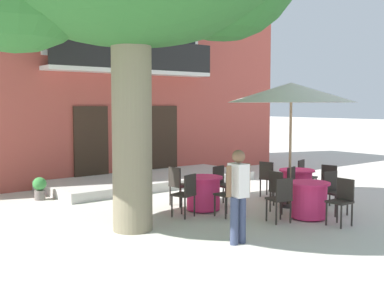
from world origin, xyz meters
TOP-DOWN VIEW (x-y plane):
  - ground_plane at (0.00, 0.00)m, footprint 120.00×120.00m
  - building_facade at (-0.97, 6.99)m, footprint 13.00×5.09m
  - entrance_step_platform at (-0.97, 3.77)m, footprint 6.16×2.46m
  - cafe_table_near_tree at (0.53, -0.42)m, footprint 0.86×0.86m
  - cafe_chair_near_tree_0 at (0.77, -1.14)m, footprint 0.48×0.48m
  - cafe_chair_near_tree_1 at (1.22, -0.13)m, footprint 0.50×0.50m
  - cafe_chair_near_tree_2 at (0.28, 0.29)m, footprint 0.48×0.48m
  - cafe_chair_near_tree_3 at (-0.17, -0.70)m, footprint 0.49×0.49m
  - cafe_table_middle at (-2.01, 0.13)m, footprint 0.86×0.86m
  - cafe_chair_middle_0 at (-2.16, 0.87)m, footprint 0.44×0.44m
  - cafe_chair_middle_1 at (-2.72, -0.14)m, footprint 0.49×0.49m
  - cafe_chair_middle_2 at (-1.94, -0.62)m, footprint 0.40×0.40m
  - cafe_chair_middle_3 at (-1.28, 0.32)m, footprint 0.46×0.46m
  - cafe_table_front at (-0.81, -1.82)m, footprint 0.86×0.86m
  - cafe_chair_front_0 at (-1.56, -1.71)m, footprint 0.48×0.48m
  - cafe_chair_front_1 at (-0.76, -2.57)m, footprint 0.41×0.41m
  - cafe_chair_front_2 at (-0.06, -1.89)m, footprint 0.47×0.47m
  - cafe_chair_front_3 at (-0.87, -1.07)m, footprint 0.41×0.41m
  - cafe_umbrella at (-0.22, -0.82)m, footprint 2.90×2.90m
  - ground_planter_left at (-4.40, 3.58)m, footprint 0.33×0.33m
  - pedestrian_near_entrance at (-3.23, -2.22)m, footprint 0.53×0.37m

SIDE VIEW (x-z plane):
  - ground_plane at x=0.00m, z-range 0.00..0.00m
  - entrance_step_platform at x=-0.97m, z-range 0.00..0.25m
  - ground_planter_left at x=-4.40m, z-range 0.03..0.60m
  - cafe_table_near_tree at x=0.53m, z-range 0.01..0.77m
  - cafe_table_middle at x=-2.01m, z-range 0.01..0.77m
  - cafe_table_front at x=-0.81m, z-range 0.01..0.77m
  - cafe_chair_near_tree_0 at x=0.77m, z-range 0.07..0.98m
  - cafe_chair_near_tree_1 at x=1.22m, z-range 0.07..0.98m
  - cafe_chair_near_tree_2 at x=0.28m, z-range 0.07..0.98m
  - cafe_chair_near_tree_3 at x=-0.17m, z-range 0.07..0.98m
  - cafe_chair_middle_0 at x=-2.16m, z-range 0.07..0.98m
  - cafe_chair_middle_1 at x=-2.72m, z-range 0.07..0.98m
  - cafe_chair_middle_2 at x=-1.94m, z-range 0.07..0.98m
  - cafe_chair_middle_3 at x=-1.28m, z-range 0.07..0.98m
  - cafe_chair_front_0 at x=-1.56m, z-range 0.07..0.98m
  - cafe_chair_front_1 at x=-0.76m, z-range 0.07..0.98m
  - cafe_chair_front_2 at x=-0.06m, z-range 0.07..0.98m
  - cafe_chair_front_3 at x=-0.87m, z-range 0.07..0.98m
  - pedestrian_near_entrance at x=-3.23m, z-range 0.10..1.70m
  - cafe_umbrella at x=-0.22m, z-range 1.19..4.04m
  - building_facade at x=-0.97m, z-range 0.00..7.50m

